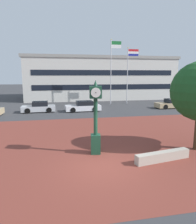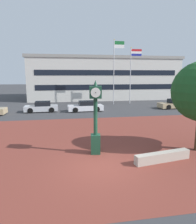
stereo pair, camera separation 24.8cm
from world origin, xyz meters
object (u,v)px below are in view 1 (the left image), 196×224
(street_clock, at_px, (96,118))
(car_street_near, at_px, (83,107))
(car_street_mid, at_px, (172,104))
(civic_building, at_px, (98,78))
(flagpole_primary, at_px, (112,67))
(car_street_distant, at_px, (39,107))
(flagpole_secondary, at_px, (129,70))

(street_clock, bearing_deg, car_street_near, 93.60)
(street_clock, bearing_deg, car_street_mid, 55.12)
(street_clock, distance_m, civic_building, 30.88)
(civic_building, bearing_deg, street_clock, -101.24)
(car_street_near, relative_size, flagpole_primary, 0.46)
(car_street_distant, height_order, civic_building, civic_building)
(flagpole_primary, xyz_separation_m, flagpole_secondary, (2.71, -0.00, -0.55))
(car_street_near, xyz_separation_m, flagpole_primary, (5.17, 5.70, 5.21))
(street_clock, height_order, flagpole_primary, flagpole_primary)
(flagpole_secondary, bearing_deg, car_street_distant, -158.55)
(car_street_mid, height_order, flagpole_primary, flagpole_primary)
(civic_building, bearing_deg, car_street_mid, -64.99)
(car_street_near, height_order, car_street_mid, same)
(car_street_mid, bearing_deg, car_street_near, 89.04)
(flagpole_primary, distance_m, flagpole_secondary, 2.76)
(car_street_near, height_order, flagpole_secondary, flagpole_secondary)
(car_street_distant, height_order, flagpole_primary, flagpole_primary)
(flagpole_secondary, distance_m, civic_building, 10.66)
(street_clock, distance_m, flagpole_primary, 21.30)
(car_street_mid, height_order, car_street_distant, same)
(car_street_distant, bearing_deg, car_street_mid, -93.58)
(car_street_near, height_order, civic_building, civic_building)
(car_street_distant, relative_size, flagpole_secondary, 0.47)
(car_street_distant, bearing_deg, car_street_near, -97.72)
(street_clock, height_order, car_street_distant, street_clock)
(car_street_distant, distance_m, civic_building, 18.92)
(street_clock, bearing_deg, civic_building, 86.35)
(flagpole_primary, bearing_deg, civic_building, 90.91)
(car_street_near, bearing_deg, flagpole_secondary, -57.28)
(flagpole_primary, relative_size, flagpole_secondary, 1.13)
(street_clock, bearing_deg, flagpole_secondary, 73.71)
(street_clock, relative_size, flagpole_primary, 0.43)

